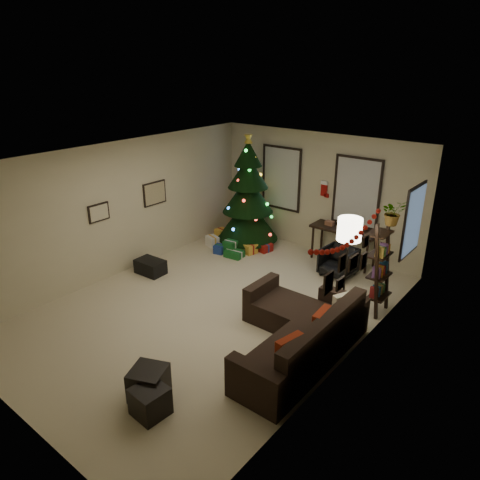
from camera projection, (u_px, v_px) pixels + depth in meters
name	position (u px, v px, depth m)	size (l,w,h in m)	color
floor	(215.00, 308.00, 8.05)	(7.00, 7.00, 0.00)	beige
ceiling	(211.00, 158.00, 7.04)	(7.00, 7.00, 0.00)	white
wall_back	(317.00, 193.00, 10.08)	(5.00, 5.00, 0.00)	beige
wall_front	(4.00, 328.00, 5.02)	(5.00, 5.00, 0.00)	beige
wall_left	(120.00, 209.00, 9.00)	(7.00, 7.00, 0.00)	beige
wall_right	(350.00, 281.00, 6.10)	(7.00, 7.00, 0.00)	beige
window_back_left	(282.00, 178.00, 10.54)	(1.05, 0.06, 1.50)	#728CB2
window_back_right	(357.00, 192.00, 9.43)	(1.05, 0.06, 1.50)	#728CB2
window_right_wall	(414.00, 221.00, 7.90)	(0.06, 0.90, 1.30)	#728CB2
christmas_tree	(248.00, 199.00, 10.49)	(1.45, 1.45, 2.69)	black
presents	(236.00, 244.00, 10.51)	(1.50, 1.19, 0.30)	gold
sofa	(300.00, 335.00, 6.77)	(1.80, 2.62, 0.85)	black
pillow_red_a	(289.00, 351.00, 5.80)	(0.11, 0.42, 0.42)	maroon
pillow_red_b	(321.00, 323.00, 6.41)	(0.11, 0.42, 0.42)	maroon
pillow_cream	(344.00, 305.00, 6.92)	(0.11, 0.37, 0.37)	beige
ottoman_near	(149.00, 383.00, 5.87)	(0.44, 0.44, 0.42)	black
ottoman_far	(150.00, 401.00, 5.58)	(0.40, 0.40, 0.38)	black
desk	(344.00, 233.00, 9.62)	(1.44, 0.52, 0.78)	black
desk_chair	(338.00, 262.00, 9.16)	(0.59, 0.55, 0.60)	black
bookshelf	(381.00, 269.00, 7.63)	(0.30, 0.50, 1.70)	black
potted_plant	(394.00, 209.00, 7.42)	(0.51, 0.44, 0.57)	#4C4C4C
floor_lamp	(349.00, 236.00, 7.11)	(0.39, 0.39, 1.84)	black
art_map	(155.00, 193.00, 9.59)	(0.04, 0.60, 0.50)	black
art_abstract	(99.00, 213.00, 8.59)	(0.04, 0.45, 0.35)	black
gallery	(348.00, 267.00, 5.97)	(0.03, 1.25, 0.54)	black
garland	(348.00, 236.00, 5.81)	(0.08, 1.90, 0.30)	#A5140C
stocking_left	(314.00, 186.00, 10.17)	(0.20, 0.05, 0.36)	#990F0C
stocking_right	(324.00, 189.00, 9.89)	(0.20, 0.05, 0.36)	#990F0C
storage_bin	(150.00, 267.00, 9.30)	(0.59, 0.40, 0.30)	black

